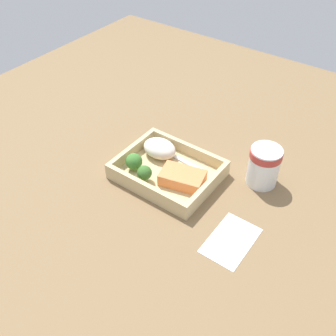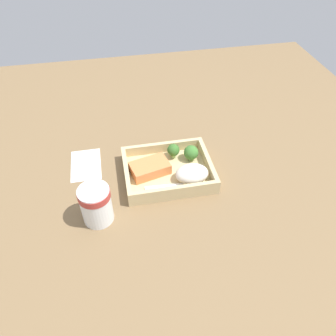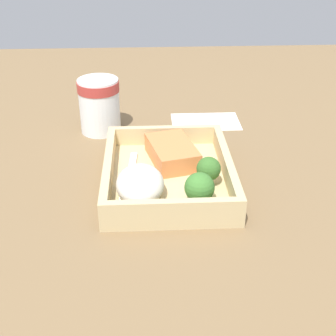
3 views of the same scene
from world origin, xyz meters
TOP-DOWN VIEW (x-y plane):
  - ground_plane at (0.00, 0.00)cm, footprint 160.00×160.00cm
  - takeout_tray at (0.00, 0.00)cm, footprint 24.57×19.60cm
  - tray_rim at (0.00, 0.00)cm, footprint 24.57×19.60cm
  - salmon_fillet at (-5.03, 0.92)cm, footprint 11.89×8.96cm
  - mashed_potatoes at (5.85, -4.28)cm, footprint 9.16×6.89cm
  - broccoli_floret_1 at (7.66, 4.03)cm, footprint 4.29×4.29cm
  - broccoli_floret_2 at (2.77, 5.92)cm, footprint 3.65×3.65cm
  - fork at (1.49, -5.92)cm, footprint 15.87×2.62cm
  - paper_cup at (-20.09, -11.92)cm, footprint 7.79×7.79cm
  - receipt_slip at (-23.15, 8.74)cm, footprint 8.69×13.55cm

SIDE VIEW (x-z plane):
  - ground_plane at x=0.00cm, z-range -2.00..0.00cm
  - receipt_slip at x=-23.15cm, z-range 0.00..0.24cm
  - takeout_tray at x=0.00cm, z-range 0.00..1.20cm
  - fork at x=1.49cm, z-range 1.20..1.64cm
  - salmon_fillet at x=-5.03cm, z-range 1.20..4.32cm
  - tray_rim at x=0.00cm, z-range 1.20..4.35cm
  - mashed_potatoes at x=5.85cm, z-range 1.20..5.76cm
  - broccoli_floret_1 at x=7.66cm, z-range 1.34..6.09cm
  - broccoli_floret_2 at x=2.77cm, z-range 1.55..6.14cm
  - paper_cup at x=-20.09cm, z-range 0.61..10.93cm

